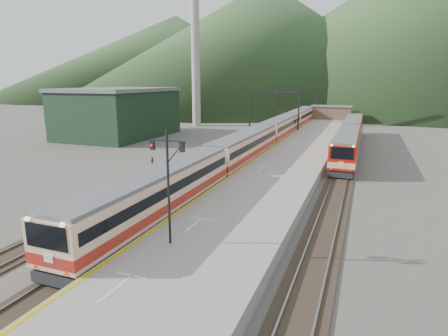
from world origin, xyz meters
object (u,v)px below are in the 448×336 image
at_px(second_train, 350,137).
at_px(signal_mast, 168,175).
at_px(main_train, 266,135).
at_px(worker, 112,196).

distance_m(second_train, signal_mast, 40.65).
xyz_separation_m(main_train, signal_mast, (3.73, -35.84, 2.89)).
distance_m(main_train, second_train, 12.16).
xyz_separation_m(second_train, signal_mast, (-7.77, -39.78, 3.06)).
relative_size(main_train, signal_mast, 12.71).
distance_m(second_train, worker, 37.15).
height_order(second_train, signal_mast, signal_mast).
xyz_separation_m(main_train, second_train, (11.50, 3.94, -0.17)).
bearing_deg(signal_mast, worker, 143.61).
bearing_deg(second_train, worker, -116.95).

